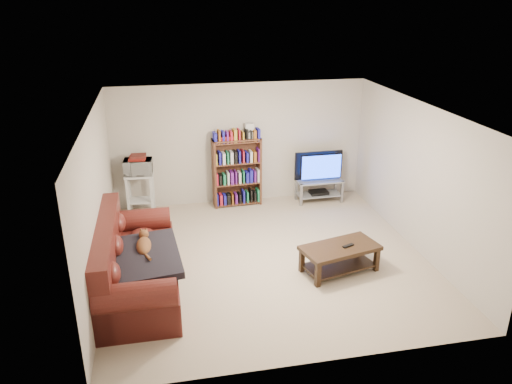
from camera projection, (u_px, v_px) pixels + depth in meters
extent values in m
plane|color=#C9B395|center=(267.00, 258.00, 8.04)|extent=(5.00, 5.00, 0.00)
plane|color=white|center=(268.00, 111.00, 7.15)|extent=(5.00, 5.00, 0.00)
plane|color=beige|center=(240.00, 144.00, 9.87)|extent=(5.00, 0.00, 5.00)
plane|color=beige|center=(319.00, 273.00, 5.32)|extent=(5.00, 0.00, 5.00)
plane|color=beige|center=(97.00, 201.00, 7.13)|extent=(0.00, 5.00, 5.00)
plane|color=beige|center=(419.00, 178.00, 8.05)|extent=(0.00, 5.00, 5.00)
cube|color=#551B16|center=(139.00, 275.00, 7.12)|extent=(1.06, 2.45, 0.47)
cube|color=#551B16|center=(108.00, 259.00, 6.93)|extent=(0.26, 2.45, 1.02)
cube|color=#551B16|center=(137.00, 317.00, 6.09)|extent=(1.00, 0.24, 0.59)
cube|color=#551B16|center=(140.00, 237.00, 8.10)|extent=(1.00, 0.24, 0.59)
cube|color=black|center=(144.00, 257.00, 6.85)|extent=(1.05, 1.30, 0.20)
cube|color=black|center=(340.00, 248.00, 7.52)|extent=(1.27, 0.85, 0.06)
cube|color=black|center=(339.00, 265.00, 7.63)|extent=(1.15, 0.76, 0.03)
cube|color=black|center=(318.00, 275.00, 7.20)|extent=(0.08, 0.08, 0.37)
cube|color=black|center=(377.00, 260.00, 7.61)|extent=(0.08, 0.08, 0.37)
cube|color=black|center=(302.00, 261.00, 7.59)|extent=(0.08, 0.08, 0.37)
cube|color=black|center=(358.00, 247.00, 8.00)|extent=(0.08, 0.08, 0.37)
cube|color=black|center=(348.00, 246.00, 7.51)|extent=(0.20, 0.12, 0.02)
cube|color=#999EA3|center=(319.00, 181.00, 10.09)|extent=(0.93, 0.43, 0.03)
cube|color=#999EA3|center=(319.00, 194.00, 10.20)|extent=(0.88, 0.41, 0.02)
cube|color=gray|center=(301.00, 195.00, 9.92)|extent=(0.05, 0.05, 0.46)
cube|color=gray|center=(342.00, 192.00, 10.09)|extent=(0.05, 0.05, 0.46)
cube|color=gray|center=(296.00, 189.00, 10.24)|extent=(0.05, 0.05, 0.46)
cube|color=gray|center=(336.00, 186.00, 10.41)|extent=(0.05, 0.05, 0.46)
imported|color=black|center=(320.00, 166.00, 9.98)|extent=(0.99, 0.15, 0.57)
cube|color=black|center=(319.00, 192.00, 10.18)|extent=(0.37, 0.26, 0.06)
cube|color=#542E1D|center=(214.00, 174.00, 9.73)|extent=(0.06, 0.30, 1.37)
cube|color=#542E1D|center=(259.00, 170.00, 9.94)|extent=(0.06, 0.30, 1.37)
cube|color=#542E1D|center=(236.00, 139.00, 9.59)|extent=(0.97, 0.35, 0.03)
cube|color=maroon|center=(226.00, 138.00, 9.52)|extent=(0.29, 0.23, 0.07)
cube|color=silver|center=(139.00, 175.00, 9.32)|extent=(0.55, 0.42, 0.04)
cube|color=silver|center=(141.00, 200.00, 9.51)|extent=(0.49, 0.38, 0.03)
cube|color=silver|center=(128.00, 199.00, 9.31)|extent=(0.05, 0.05, 0.79)
cube|color=silver|center=(152.00, 198.00, 9.36)|extent=(0.05, 0.05, 0.79)
cube|color=silver|center=(130.00, 193.00, 9.58)|extent=(0.05, 0.05, 0.79)
cube|color=silver|center=(153.00, 192.00, 9.63)|extent=(0.05, 0.05, 0.79)
imported|color=silver|center=(138.00, 167.00, 9.26)|extent=(0.54, 0.39, 0.28)
cube|color=maroon|center=(137.00, 158.00, 9.19)|extent=(0.32, 0.29, 0.05)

